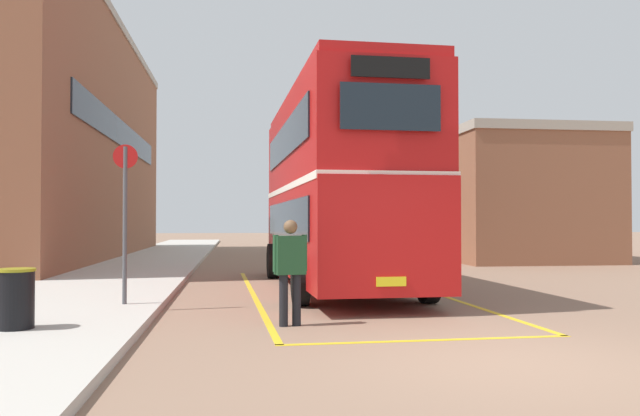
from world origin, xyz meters
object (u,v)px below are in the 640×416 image
(pedestrian_boarding, at_px, (290,265))
(litter_bin, at_px, (16,299))
(bus_stop_sign, at_px, (125,209))
(single_deck_bus, at_px, (342,221))
(double_decker_bus, at_px, (336,186))

(pedestrian_boarding, relative_size, litter_bin, 1.98)
(pedestrian_boarding, bearing_deg, bus_stop_sign, 145.36)
(single_deck_bus, height_order, pedestrian_boarding, single_deck_bus)
(pedestrian_boarding, relative_size, bus_stop_sign, 0.57)
(double_decker_bus, distance_m, litter_bin, 8.37)
(double_decker_bus, relative_size, single_deck_bus, 1.05)
(single_deck_bus, distance_m, litter_bin, 23.97)
(pedestrian_boarding, height_order, bus_stop_sign, bus_stop_sign)
(single_deck_bus, relative_size, litter_bin, 11.12)
(single_deck_bus, relative_size, pedestrian_boarding, 5.62)
(pedestrian_boarding, xyz_separation_m, bus_stop_sign, (-2.87, 1.98, 0.92))
(pedestrian_boarding, distance_m, litter_bin, 3.98)
(pedestrian_boarding, bearing_deg, litter_bin, -171.60)
(double_decker_bus, distance_m, single_deck_bus, 16.71)
(double_decker_bus, height_order, bus_stop_sign, double_decker_bus)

